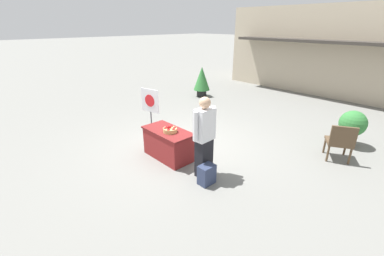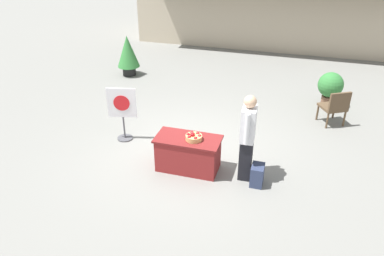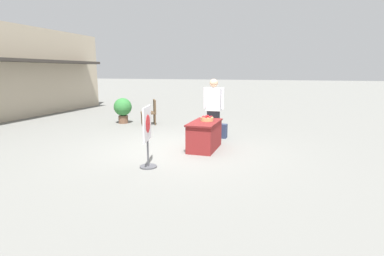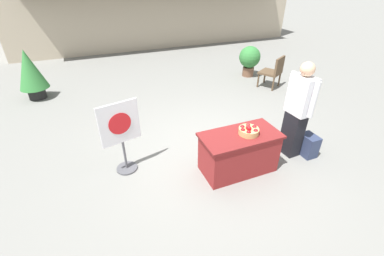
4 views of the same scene
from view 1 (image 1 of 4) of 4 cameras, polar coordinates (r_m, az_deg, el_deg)
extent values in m
plane|color=slate|center=(7.01, -1.60, -3.98)|extent=(120.00, 120.00, 0.00)
cube|color=#B7A88E|center=(14.19, 35.51, 13.61)|extent=(12.73, 3.55, 3.87)
cube|color=#38332D|center=(12.00, 33.52, 15.44)|extent=(10.82, 0.90, 0.12)
cube|color=maroon|center=(6.32, -5.30, -3.68)|extent=(1.24, 0.62, 0.68)
cube|color=maroon|center=(6.17, -5.41, -0.67)|extent=(1.31, 0.66, 0.04)
cylinder|color=tan|center=(6.04, -4.89, -0.47)|extent=(0.33, 0.33, 0.10)
sphere|color=red|center=(5.95, -4.11, -0.38)|extent=(0.08, 0.08, 0.08)
sphere|color=red|center=(6.05, -3.86, 0.00)|extent=(0.08, 0.08, 0.08)
sphere|color=red|center=(6.12, -4.63, 0.28)|extent=(0.08, 0.08, 0.08)
sphere|color=#A30F14|center=(6.11, -5.55, 0.18)|extent=(0.08, 0.08, 0.08)
sphere|color=#A30F14|center=(6.02, -5.98, -0.17)|extent=(0.08, 0.08, 0.08)
sphere|color=red|center=(5.92, -5.22, -0.53)|extent=(0.08, 0.08, 0.08)
sphere|color=red|center=(6.03, -5.00, 0.21)|extent=(0.08, 0.08, 0.08)
sphere|color=#A30F14|center=(6.01, -5.27, 0.15)|extent=(0.08, 0.08, 0.08)
cube|color=black|center=(5.54, 2.64, -6.59)|extent=(0.25, 0.35, 0.85)
cube|color=silver|center=(5.21, 2.79, 0.78)|extent=(0.28, 0.43, 0.67)
sphere|color=tan|center=(5.06, 2.89, 5.63)|extent=(0.24, 0.24, 0.24)
cylinder|color=silver|center=(5.02, 0.82, 0.29)|extent=(0.09, 0.09, 0.62)
cylinder|color=silver|center=(5.39, 4.64, 1.77)|extent=(0.09, 0.09, 0.62)
cube|color=#2D3856|center=(5.37, 3.28, -10.27)|extent=(0.24, 0.34, 0.42)
cylinder|color=#4C4C51|center=(8.18, -8.91, -0.14)|extent=(0.36, 0.36, 0.03)
cylinder|color=#4C4C51|center=(8.08, -9.03, 1.76)|extent=(0.04, 0.04, 0.55)
cube|color=silver|center=(7.88, -9.31, 6.04)|extent=(0.65, 0.18, 0.71)
cylinder|color=red|center=(7.87, -9.40, 6.00)|extent=(0.36, 0.09, 0.37)
cylinder|color=brown|center=(7.39, 27.37, -3.45)|extent=(0.05, 0.05, 0.41)
cylinder|color=brown|center=(7.50, 30.88, -3.80)|extent=(0.05, 0.05, 0.41)
cylinder|color=brown|center=(6.97, 27.94, -5.06)|extent=(0.05, 0.05, 0.41)
cylinder|color=brown|center=(7.09, 31.65, -5.40)|extent=(0.05, 0.05, 0.41)
cube|color=brown|center=(7.14, 29.82, -2.71)|extent=(0.75, 0.75, 0.06)
cube|color=brown|center=(6.83, 30.61, -1.56)|extent=(0.51, 0.33, 0.46)
cylinder|color=brown|center=(8.20, 31.47, -2.28)|extent=(0.36, 0.36, 0.29)
sphere|color=#337A38|center=(8.04, 32.15, 0.88)|extent=(0.68, 0.68, 0.68)
cylinder|color=black|center=(11.81, 2.15, 7.80)|extent=(0.44, 0.44, 0.30)
cone|color=#337A38|center=(11.67, 2.20, 10.96)|extent=(0.73, 0.73, 1.03)
camera|label=2|loc=(4.00, -97.03, 18.85)|focal=35.00mm
camera|label=3|loc=(11.94, -36.78, 12.74)|focal=28.00mm
camera|label=4|loc=(6.62, -40.60, 16.13)|focal=24.00mm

